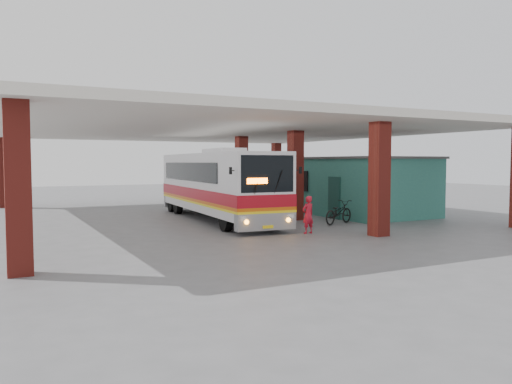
{
  "coord_description": "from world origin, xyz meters",
  "views": [
    {
      "loc": [
        -9.99,
        -17.65,
        2.82
      ],
      "look_at": [
        -0.74,
        0.0,
        1.63
      ],
      "focal_mm": 35.0,
      "sensor_mm": 36.0,
      "label": 1
    }
  ],
  "objects": [
    {
      "name": "canopy_roof",
      "position": [
        0.5,
        6.5,
        4.5
      ],
      "size": [
        21.0,
        23.0,
        0.3
      ],
      "primitive_type": "cube",
      "color": "silver",
      "rests_on": "brick_columns"
    },
    {
      "name": "brick_columns",
      "position": [
        1.43,
        5.0,
        2.17
      ],
      "size": [
        20.1,
        21.6,
        4.35
      ],
      "color": "maroon",
      "rests_on": "ground"
    },
    {
      "name": "pedestrian",
      "position": [
        0.94,
        -1.22,
        0.75
      ],
      "size": [
        0.59,
        0.44,
        1.49
      ],
      "primitive_type": "imported",
      "rotation": [
        0.0,
        0.0,
        3.3
      ],
      "color": "red",
      "rests_on": "ground"
    },
    {
      "name": "motorcycle",
      "position": [
        3.87,
        0.68,
        0.54
      ],
      "size": [
        2.16,
        1.38,
        1.07
      ],
      "primitive_type": "imported",
      "rotation": [
        0.0,
        0.0,
        1.93
      ],
      "color": "black",
      "rests_on": "ground"
    },
    {
      "name": "coach_bus",
      "position": [
        -0.36,
        4.87,
        1.72
      ],
      "size": [
        3.3,
        12.04,
        3.47
      ],
      "rotation": [
        0.0,
        0.0,
        -0.07
      ],
      "color": "silver",
      "rests_on": "ground"
    },
    {
      "name": "shop_building",
      "position": [
        7.49,
        4.0,
        1.56
      ],
      "size": [
        5.2,
        8.2,
        3.11
      ],
      "color": "#28665E",
      "rests_on": "ground"
    },
    {
      "name": "ground",
      "position": [
        0.0,
        0.0,
        0.0
      ],
      "size": [
        90.0,
        90.0,
        0.0
      ],
      "primitive_type": "plane",
      "color": "#515154",
      "rests_on": "ground"
    },
    {
      "name": "red_chair",
      "position": [
        5.09,
        5.51,
        0.39
      ],
      "size": [
        0.58,
        0.58,
        0.85
      ],
      "rotation": [
        0.0,
        0.0,
        -0.41
      ],
      "color": "red",
      "rests_on": "ground"
    }
  ]
}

